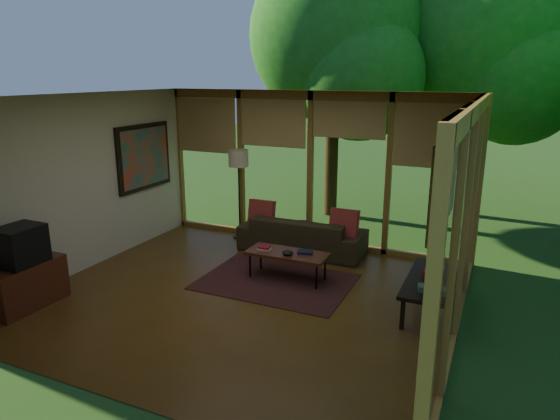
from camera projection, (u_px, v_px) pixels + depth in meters
The scene contains 25 objects.
floor at pixel (244, 296), 6.89m from camera, with size 5.50×5.50×0.00m, color brown.
ceiling at pixel (240, 96), 6.17m from camera, with size 5.50×5.50×0.00m, color white.
wall_left at pixel (84, 183), 7.63m from camera, with size 0.04×5.00×2.70m, color beige.
wall_front at pixel (104, 267), 4.34m from camera, with size 5.50×0.04×2.70m, color beige.
window_wall_back at pixel (310, 169), 8.73m from camera, with size 5.50×0.12×2.70m, color olive.
window_wall_right at pixel (463, 227), 5.44m from camera, with size 0.12×5.00×2.70m, color olive.
tree_nw at pixel (335, 36), 10.02m from camera, with size 3.47×3.47×5.44m.
tree_ne at pixel (484, 40), 9.93m from camera, with size 3.47×3.47×5.36m.
rug at pixel (276, 282), 7.36m from camera, with size 2.17×1.54×0.01m, color maroon.
sofa at pixel (302, 234), 8.54m from camera, with size 2.13×0.83×0.62m, color #332B19.
pillow_left at pixel (262, 214), 8.71m from camera, with size 0.45×0.15×0.45m, color maroon.
pillow_right at pixel (344, 224), 8.12m from camera, with size 0.46×0.15×0.46m, color maroon.
ct_book_lower at pixel (264, 249), 7.44m from camera, with size 0.20×0.15×0.03m, color #B1A8A0.
ct_book_upper at pixel (264, 247), 7.44m from camera, with size 0.17×0.13×0.03m, color maroon.
ct_book_side at pixel (305, 252), 7.32m from camera, with size 0.22×0.17×0.03m, color black.
ct_bowl at pixel (288, 253), 7.24m from camera, with size 0.16×0.16×0.07m, color black.
media_cabinet at pixel (25, 285), 6.53m from camera, with size 0.50×1.00×0.60m, color #582818.
television at pixel (20, 245), 6.38m from camera, with size 0.45×0.55×0.50m, color black.
console_book_a at pixel (427, 288), 5.96m from camera, with size 0.20×0.15×0.07m, color #37614C.
console_book_b at pixel (432, 274), 6.35m from camera, with size 0.22×0.16×0.10m, color maroon.
console_book_c at pixel (436, 265), 6.71m from camera, with size 0.23×0.17×0.06m, color #B1A8A0.
floor_lamp at pixel (238, 163), 9.00m from camera, with size 0.36×0.36×1.65m.
coffee_table at pixel (287, 254), 7.36m from camera, with size 1.20×0.50×0.43m.
side_console at pixel (431, 282), 6.33m from camera, with size 0.60×1.40×0.46m.
wall_painting at pixel (144, 157), 8.79m from camera, with size 0.06×1.35×1.15m.
Camera 1 is at (3.07, -5.56, 2.97)m, focal length 32.00 mm.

